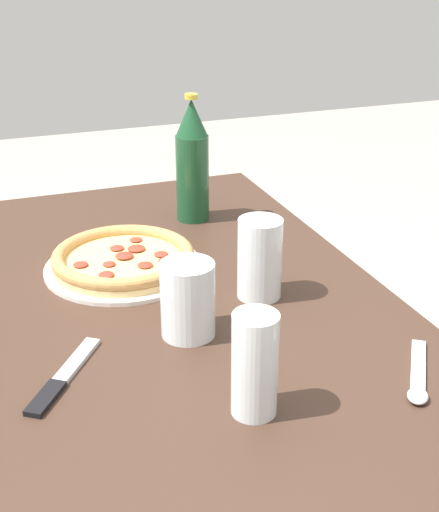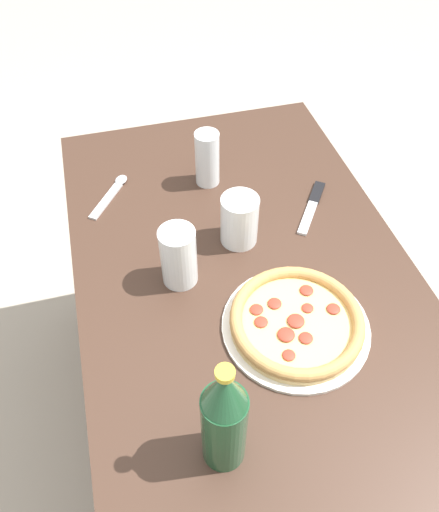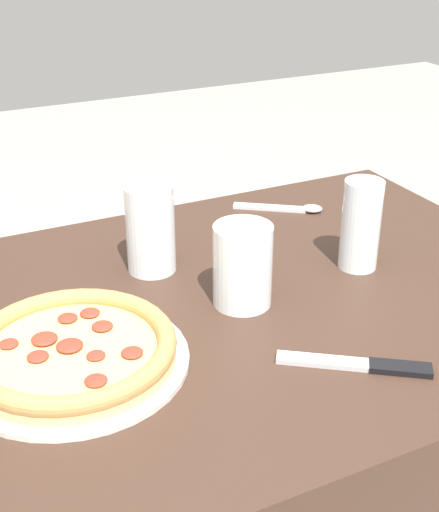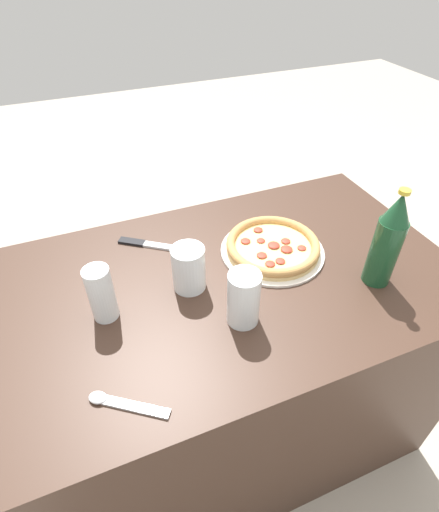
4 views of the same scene
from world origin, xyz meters
The scene contains 9 objects.
ground_plane centered at (0.00, 0.00, 0.00)m, with size 8.00×8.00×0.00m, color #A89E8E.
table centered at (0.00, 0.00, 0.38)m, with size 1.22×0.73×0.76m.
pizza_veggie centered at (-0.15, -0.05, 0.78)m, with size 0.29×0.29×0.04m.
glass_mango_juice centered at (0.32, 0.01, 0.82)m, with size 0.06×0.06×0.14m.
glass_water centered at (0.03, 0.14, 0.82)m, with size 0.08×0.08×0.14m.
glass_iced_tea centered at (0.11, -0.01, 0.81)m, with size 0.08×0.08×0.12m.
beer_bottle centered at (-0.35, 0.15, 0.88)m, with size 0.07×0.07×0.27m.
knife centered at (0.17, -0.22, 0.76)m, with size 0.17×0.13×0.01m.
spoon centered at (0.34, 0.25, 0.76)m, with size 0.15×0.11×0.01m.
Camera 4 is at (0.31, 0.70, 1.48)m, focal length 28.00 mm.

